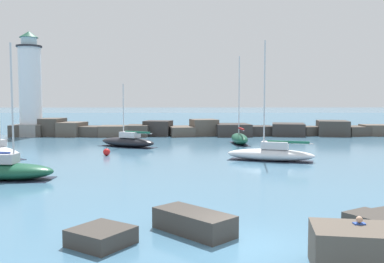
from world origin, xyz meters
TOP-DOWN VIEW (x-y plane):
  - ground_plane at (0.00, 0.00)m, footprint 600.00×600.00m
  - open_sea_beyond at (0.00, 108.56)m, footprint 400.00×116.00m
  - breakwater_jetty at (1.12, 48.55)m, footprint 57.10×6.37m
  - lighthouse at (-24.69, 48.08)m, footprint 4.30×4.30m
  - foreground_rocks at (3.12, -0.43)m, footprint 15.77×7.65m
  - sailboat_moored_0 at (5.51, 21.76)m, footprint 7.90×4.41m
  - sailboat_moored_2 at (4.63, 36.14)m, footprint 1.98×6.29m
  - sailboat_moored_4 at (-14.00, 13.19)m, footprint 6.37×2.65m
  - sailboat_moored_5 at (-8.54, 33.29)m, footprint 7.37×5.72m
  - mooring_buoy_orange_near at (-9.57, 25.59)m, footprint 0.68×0.68m
  - person_on_rocks at (3.46, -2.13)m, footprint 0.36×0.22m

SIDE VIEW (x-z plane):
  - ground_plane at x=0.00m, z-range 0.00..0.00m
  - open_sea_beyond at x=0.00m, z-range 0.00..0.01m
  - mooring_buoy_orange_near at x=-9.57m, z-range -0.10..0.78m
  - foreground_rocks at x=3.12m, z-range -0.19..1.17m
  - sailboat_moored_5 at x=-8.54m, z-range -2.96..4.21m
  - sailboat_moored_0 at x=5.51m, z-range -4.62..5.89m
  - sailboat_moored_4 at x=-14.00m, z-range -3.89..5.20m
  - sailboat_moored_2 at x=4.63m, z-range -4.62..6.01m
  - person_on_rocks at x=3.46m, z-range 0.09..1.72m
  - breakwater_jetty at x=1.12m, z-range -0.36..2.24m
  - lighthouse at x=-24.69m, z-range -0.93..14.39m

